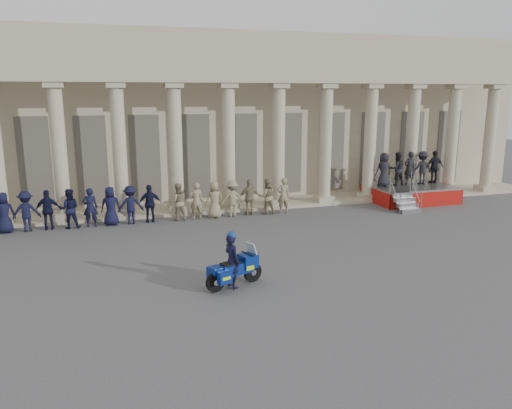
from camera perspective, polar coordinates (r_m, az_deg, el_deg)
The scene contains 6 objects.
ground at distance 17.53m, azimuth -0.89°, elevation -6.79°, with size 90.00×90.00×0.00m, color #454548.
building at distance 31.00m, azimuth -8.57°, elevation 10.11°, with size 40.00×12.50×9.00m.
officer_rank at distance 23.22m, azimuth -16.51°, elevation -0.19°, with size 16.91×0.66×1.76m.
reviewing_stand at distance 28.49m, azimuth 17.22°, elevation 3.30°, with size 4.40×4.19×2.70m.
motorcycle at distance 15.41m, azimuth -2.42°, elevation -7.38°, with size 1.93×1.14×1.29m.
rider at distance 15.24m, azimuth -2.78°, elevation -6.32°, with size 0.60×0.72×1.78m.
Camera 1 is at (-4.54, -15.89, 5.84)m, focal length 35.00 mm.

